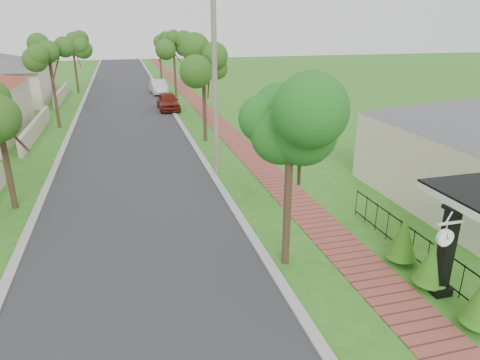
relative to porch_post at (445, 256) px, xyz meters
name	(u,v)px	position (x,y,z in m)	size (l,w,h in m)	color
ground	(264,298)	(-4.55, 1.00, -1.12)	(160.00, 160.00, 0.00)	#2C6F1A
road	(128,130)	(-7.55, 21.00, -1.12)	(7.00, 120.00, 0.02)	#28282B
kerb_right	(182,127)	(-3.90, 21.00, -1.12)	(0.30, 120.00, 0.10)	#9E9E99
kerb_left	(70,134)	(-11.20, 21.00, -1.12)	(0.30, 120.00, 0.10)	#9E9E99
sidewalk	(219,125)	(-1.30, 21.00, -1.12)	(1.50, 120.00, 0.03)	#98463C
porch_post	(445,256)	(0.00, 0.00, 0.00)	(0.48, 0.48, 2.52)	black
picket_fence	(428,255)	(0.35, 1.00, -0.59)	(0.03, 8.02, 1.00)	black
street_trees	(122,53)	(-7.42, 27.84, 3.42)	(10.70, 37.65, 5.89)	#382619
hedge_row	(437,267)	(-0.10, 0.10, -0.38)	(0.82, 3.82, 1.60)	#145D12
parked_car_red	(168,101)	(-4.15, 27.35, -0.42)	(1.64, 4.09, 1.39)	maroon
parked_car_white	(159,87)	(-4.15, 36.12, -0.44)	(1.44, 4.14, 1.36)	silver
near_tree	(290,133)	(-3.39, 2.50, 2.85)	(1.95, 1.95, 4.99)	#382619
utility_pole	(215,83)	(-3.65, 11.00, 3.12)	(1.20, 0.24, 8.36)	gray
station_clock	(445,237)	(-0.49, -0.40, 0.83)	(0.74, 0.13, 0.63)	white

